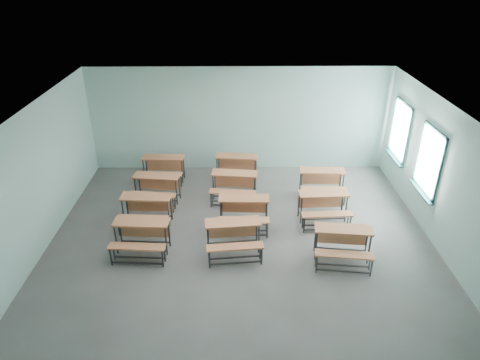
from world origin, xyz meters
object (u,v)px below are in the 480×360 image
object	(u,v)px
desk_unit_r2c0	(156,185)
desk_unit_r3c1	(236,165)
desk_unit_r0c0	(141,234)
desk_unit_r0c2	(343,241)
desk_unit_r2c2	(322,180)
desk_unit_r1c1	(244,209)
desk_unit_r3c0	(163,166)
desk_unit_r2c1	(234,183)
desk_unit_r0c1	(233,234)
desk_unit_r1c2	(324,204)
desk_unit_r1c0	(146,207)

from	to	relation	value
desk_unit_r2c0	desk_unit_r3c1	distance (m)	2.50
desk_unit_r0c0	desk_unit_r0c2	world-z (taller)	same
desk_unit_r2c0	desk_unit_r2c2	size ratio (longest dim) A/B	1.04
desk_unit_r0c2	desk_unit_r1c1	xyz separation A→B (m)	(-2.13, 1.36, 0.00)
desk_unit_r1c1	desk_unit_r3c0	bearing A→B (deg)	135.96
desk_unit_r2c0	desk_unit_r2c1	bearing A→B (deg)	10.55
desk_unit_r0c1	desk_unit_r3c1	distance (m)	3.54
desk_unit_r2c1	desk_unit_r2c2	size ratio (longest dim) A/B	1.03
desk_unit_r3c1	desk_unit_r1c1	bearing A→B (deg)	-79.41
desk_unit_r2c0	desk_unit_r2c1	size ratio (longest dim) A/B	1.01
desk_unit_r2c0	desk_unit_r3c0	xyz separation A→B (m)	(0.01, 1.20, 0.00)
desk_unit_r3c0	desk_unit_r1c2	bearing A→B (deg)	-24.51
desk_unit_r0c0	desk_unit_r3c0	xyz separation A→B (m)	(-0.03, 3.46, 0.00)
desk_unit_r0c2	desk_unit_r3c1	size ratio (longest dim) A/B	1.00
desk_unit_r1c2	desk_unit_r2c0	xyz separation A→B (m)	(-4.34, 1.01, 0.00)
desk_unit_r0c1	desk_unit_r2c1	distance (m)	2.41
desk_unit_r2c0	desk_unit_r0c0	bearing A→B (deg)	-82.14
desk_unit_r1c0	desk_unit_r1c2	distance (m)	4.41
desk_unit_r1c2	desk_unit_r3c0	world-z (taller)	same
desk_unit_r0c1	desk_unit_r3c0	size ratio (longest dim) A/B	1.03
desk_unit_r2c1	desk_unit_r2c2	bearing A→B (deg)	9.69
desk_unit_r0c2	desk_unit_r1c2	size ratio (longest dim) A/B	1.04
desk_unit_r1c2	desk_unit_r2c2	xyz separation A→B (m)	(0.19, 1.28, 0.00)
desk_unit_r2c1	desk_unit_r0c1	bearing A→B (deg)	-83.88
desk_unit_r0c2	desk_unit_r3c1	xyz separation A→B (m)	(-2.30, 3.83, 0.00)
desk_unit_r1c0	desk_unit_r2c0	xyz separation A→B (m)	(0.07, 1.13, 0.00)
desk_unit_r1c1	desk_unit_r1c0	bearing A→B (deg)	179.62
desk_unit_r0c0	desk_unit_r2c1	distance (m)	3.16
desk_unit_r0c0	desk_unit_r2c0	xyz separation A→B (m)	(-0.03, 2.26, 0.00)
desk_unit_r1c2	desk_unit_r2c0	size ratio (longest dim) A/B	0.96
desk_unit_r1c0	desk_unit_r3c0	xyz separation A→B (m)	(0.08, 2.32, 0.00)
desk_unit_r1c1	desk_unit_r1c2	bearing A→B (deg)	8.32
desk_unit_r1c0	desk_unit_r2c0	size ratio (longest dim) A/B	0.97
desk_unit_r1c2	desk_unit_r2c1	distance (m)	2.51
desk_unit_r0c1	desk_unit_r0c2	xyz separation A→B (m)	(2.38, -0.30, 0.00)
desk_unit_r0c0	desk_unit_r2c0	distance (m)	2.26
desk_unit_r2c0	desk_unit_r3c1	size ratio (longest dim) A/B	1.01
desk_unit_r0c1	desk_unit_r3c0	bearing A→B (deg)	115.15
desk_unit_r1c2	desk_unit_r2c1	size ratio (longest dim) A/B	0.96
desk_unit_r0c0	desk_unit_r2c2	size ratio (longest dim) A/B	1.01
desk_unit_r3c0	desk_unit_r2c2	bearing A→B (deg)	-9.14
desk_unit_r0c0	desk_unit_r1c2	xyz separation A→B (m)	(4.31, 1.25, 0.00)
desk_unit_r0c0	desk_unit_r0c1	size ratio (longest dim) A/B	0.98
desk_unit_r0c2	desk_unit_r3c1	distance (m)	4.47
desk_unit_r0c1	desk_unit_r1c1	xyz separation A→B (m)	(0.25, 1.06, 0.00)
desk_unit_r0c1	desk_unit_r0c2	world-z (taller)	same
desk_unit_r1c0	desk_unit_r2c2	xyz separation A→B (m)	(4.60, 1.39, 0.00)
desk_unit_r3c0	desk_unit_r3c1	size ratio (longest dim) A/B	0.96
desk_unit_r2c2	desk_unit_r2c1	bearing A→B (deg)	-173.60
desk_unit_r1c1	desk_unit_r1c2	xyz separation A→B (m)	(2.00, 0.22, 0.00)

